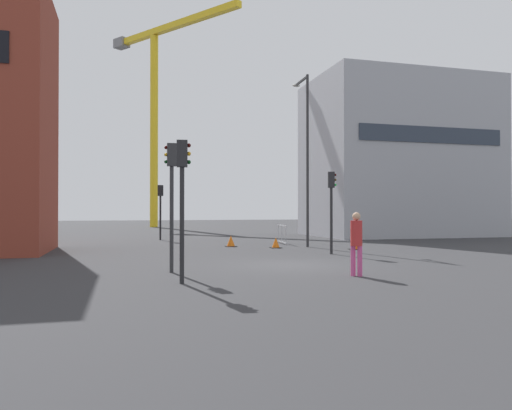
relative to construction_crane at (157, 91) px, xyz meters
The scene contains 13 objects.
ground 43.33m from the construction_crane, 87.30° to the right, with size 160.00×160.00×0.00m, color #333335.
office_block 30.29m from the construction_crane, 54.83° to the right, with size 13.09×8.69×11.78m.
construction_crane is the anchor object (origin of this frame).
streetlamp_tall 34.48m from the construction_crane, 80.26° to the right, with size 0.44×2.02×9.07m.
traffic_light_far 27.81m from the construction_crane, 93.33° to the right, with size 0.38×0.36×3.55m.
traffic_light_corner 45.74m from the construction_crane, 92.99° to the right, with size 0.38×0.27×3.76m.
traffic_light_island 39.44m from the construction_crane, 82.21° to the right, with size 0.39×0.32×3.61m.
traffic_light_median 43.41m from the construction_crane, 93.24° to the right, with size 0.37×0.25×3.99m.
pedestrian_walking 46.08m from the construction_crane, 86.35° to the right, with size 0.34×0.34×1.86m.
safety_barrier_front 33.92m from the construction_crane, 80.50° to the right, with size 0.29×2.28×1.08m.
traffic_cone_orange 34.92m from the construction_crane, 86.83° to the right, with size 0.58×0.58×0.59m.
traffic_cone_on_verge 36.44m from the construction_crane, 83.49° to the right, with size 0.53×0.53×0.54m.
traffic_cone_striped 38.76m from the construction_crane, 78.40° to the right, with size 0.51×0.51×0.52m.
Camera 1 is at (-5.71, -16.24, 1.92)m, focal length 34.30 mm.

